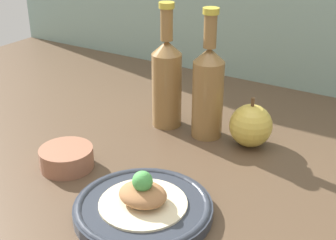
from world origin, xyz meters
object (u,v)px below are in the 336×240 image
object	(u,v)px
plated_food	(143,195)
dipping_bowl	(67,158)
cider_bottle_left	(167,80)
plate	(143,208)
apple	(251,126)
cider_bottle_right	(208,89)

from	to	relation	value
plated_food	dipping_bowl	xyz separation A→B (cm)	(-20.64, 4.49, -1.61)
cider_bottle_left	dipping_bowl	size ratio (longest dim) A/B	2.70
plated_food	dipping_bowl	bearing A→B (deg)	167.72
dipping_bowl	cider_bottle_left	bearing A→B (deg)	76.65
plate	cider_bottle_left	xyz separation A→B (cm)	(-14.48, 30.43, 9.45)
plated_food	apple	distance (cm)	31.59
cider_bottle_right	dipping_bowl	size ratio (longest dim) A/B	2.70
plated_food	cider_bottle_right	bearing A→B (deg)	98.23
cider_bottle_left	apple	bearing A→B (deg)	2.03
plate	plated_food	bearing A→B (deg)	-75.96
apple	dipping_bowl	bearing A→B (deg)	-134.23
plate	cider_bottle_right	world-z (taller)	cider_bottle_right
cider_bottle_left	cider_bottle_right	bearing A→B (deg)	0.00
dipping_bowl	cider_bottle_right	bearing A→B (deg)	57.96
dipping_bowl	plate	bearing A→B (deg)	-12.28
cider_bottle_right	plate	bearing A→B (deg)	-81.77
plated_food	plate	bearing A→B (deg)	104.04
cider_bottle_right	dipping_bowl	world-z (taller)	cider_bottle_right
apple	plated_food	bearing A→B (deg)	-99.66
cider_bottle_right	cider_bottle_left	bearing A→B (deg)	180.00
plated_food	apple	xyz separation A→B (cm)	(5.30, 31.13, 0.81)
plated_food	cider_bottle_right	distance (cm)	31.55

